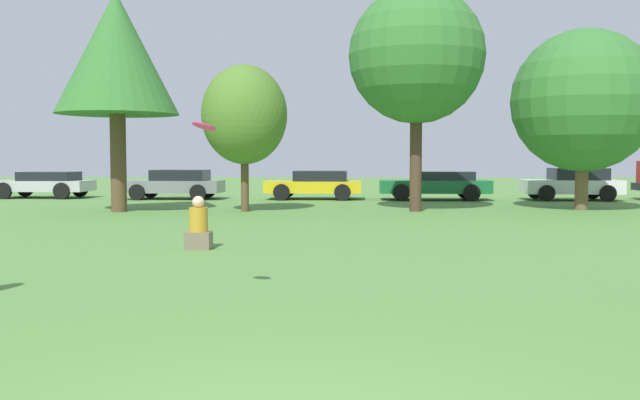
# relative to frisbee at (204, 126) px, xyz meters

# --- Properties ---
(frisbee) EXTENTS (0.30, 0.28, 0.14)m
(frisbee) POSITION_rel_frisbee_xyz_m (0.00, 0.00, 0.00)
(frisbee) COLOR #F21E72
(bystander_sitting) EXTENTS (0.48, 0.40, 1.02)m
(bystander_sitting) POSITION_rel_frisbee_xyz_m (-1.17, 4.79, -1.70)
(bystander_sitting) COLOR #726651
(bystander_sitting) RESTS_ON ground
(tree_0) EXTENTS (3.93, 3.93, 7.08)m
(tree_0) POSITION_rel_frisbee_xyz_m (-5.84, 13.83, 2.96)
(tree_0) COLOR brown
(tree_0) RESTS_ON ground
(tree_1) EXTENTS (2.78, 2.78, 4.76)m
(tree_1) POSITION_rel_frisbee_xyz_m (-1.75, 14.11, 1.03)
(tree_1) COLOR brown
(tree_1) RESTS_ON ground
(tree_2) EXTENTS (4.41, 4.41, 7.27)m
(tree_2) POSITION_rel_frisbee_xyz_m (3.82, 14.45, 2.93)
(tree_2) COLOR #473323
(tree_2) RESTS_ON ground
(tree_3) EXTENTS (4.76, 4.76, 6.04)m
(tree_3) POSITION_rel_frisbee_xyz_m (9.46, 15.40, 1.54)
(tree_3) COLOR brown
(tree_3) RESTS_ON ground
(parked_car_silver) EXTENTS (4.13, 2.10, 1.15)m
(parked_car_silver) POSITION_rel_frisbee_xyz_m (-11.75, 21.36, -1.47)
(parked_car_silver) COLOR #B2B2B7
(parked_car_silver) RESTS_ON ground
(parked_car_grey) EXTENTS (4.15, 2.08, 1.25)m
(parked_car_grey) POSITION_rel_frisbee_xyz_m (-5.81, 20.85, -1.45)
(parked_car_grey) COLOR slate
(parked_car_grey) RESTS_ON ground
(parked_car_yellow) EXTENTS (4.08, 2.14, 1.21)m
(parked_car_yellow) POSITION_rel_frisbee_xyz_m (0.18, 20.99, -1.46)
(parked_car_yellow) COLOR gold
(parked_car_yellow) RESTS_ON ground
(parked_car_green) EXTENTS (4.57, 2.01, 1.19)m
(parked_car_green) POSITION_rel_frisbee_xyz_m (5.24, 20.74, -1.46)
(parked_car_green) COLOR #196633
(parked_car_green) RESTS_ON ground
(parked_car_white) EXTENTS (3.92, 2.06, 1.34)m
(parked_car_white) POSITION_rel_frisbee_xyz_m (10.88, 20.88, -1.41)
(parked_car_white) COLOR silver
(parked_car_white) RESTS_ON ground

